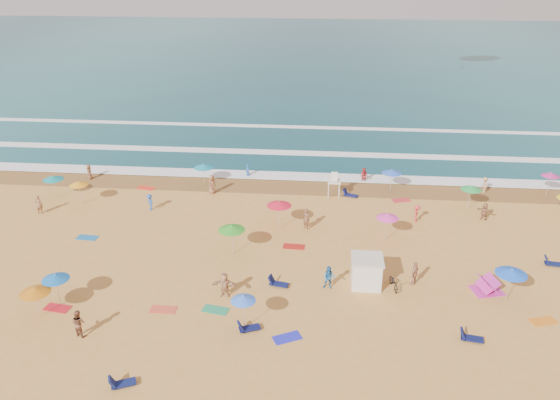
{
  "coord_description": "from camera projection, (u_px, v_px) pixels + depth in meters",
  "views": [
    {
      "loc": [
        3.77,
        -36.89,
        21.4
      ],
      "look_at": [
        -0.02,
        6.0,
        1.5
      ],
      "focal_mm": 35.0,
      "sensor_mm": 36.0,
      "label": 1
    }
  ],
  "objects": [
    {
      "name": "loungers",
      "position": [
        325.0,
        283.0,
        38.04
      ],
      "size": [
        51.68,
        26.83,
        0.34
      ],
      "color": "#0F1E4F",
      "rests_on": "ground"
    },
    {
      "name": "lifeguard_stand",
      "position": [
        334.0,
        186.0,
        51.31
      ],
      "size": [
        1.2,
        1.2,
        2.1
      ],
      "primitive_type": null,
      "color": "white",
      "rests_on": "ground"
    },
    {
      "name": "towels",
      "position": [
        254.0,
        264.0,
        40.58
      ],
      "size": [
        34.99,
        22.77,
        0.03
      ],
      "color": "red",
      "rests_on": "ground"
    },
    {
      "name": "ground",
      "position": [
        273.0,
        249.0,
        42.64
      ],
      "size": [
        220.0,
        220.0,
        0.0
      ],
      "primitive_type": "plane",
      "color": "gold",
      "rests_on": "ground"
    },
    {
      "name": "beachgoers",
      "position": [
        270.0,
        223.0,
        44.88
      ],
      "size": [
        43.43,
        26.91,
        2.14
      ],
      "color": "#2461AB",
      "rests_on": "ground"
    },
    {
      "name": "cabana_roof",
      "position": [
        367.0,
        259.0,
        37.34
      ],
      "size": [
        2.2,
        2.2,
        0.12
      ],
      "primitive_type": "cube",
      "color": "silver",
      "rests_on": "cabana"
    },
    {
      "name": "ocean",
      "position": [
        312.0,
        57.0,
        118.6
      ],
      "size": [
        220.0,
        140.0,
        0.18
      ],
      "primitive_type": "cube",
      "color": "#0C4756",
      "rests_on": "ground"
    },
    {
      "name": "beach_umbrellas",
      "position": [
        276.0,
        214.0,
        43.58
      ],
      "size": [
        49.03,
        25.55,
        0.78
      ],
      "color": "orange",
      "rests_on": "ground"
    },
    {
      "name": "surf_foam",
      "position": [
        292.0,
        155.0,
        61.88
      ],
      "size": [
        200.0,
        18.7,
        0.05
      ],
      "color": "white",
      "rests_on": "ground"
    },
    {
      "name": "bicycle",
      "position": [
        394.0,
        283.0,
        37.59
      ],
      "size": [
        0.95,
        1.82,
        0.91
      ],
      "primitive_type": "imported",
      "rotation": [
        0.0,
        0.0,
        0.21
      ],
      "color": "black",
      "rests_on": "ground"
    },
    {
      "name": "popup_tents",
      "position": [
        545.0,
        259.0,
        40.16
      ],
      "size": [
        12.24,
        9.21,
        1.2
      ],
      "color": "#D72FA9",
      "rests_on": "ground"
    },
    {
      "name": "wet_sand",
      "position": [
        286.0,
        186.0,
        53.94
      ],
      "size": [
        220.0,
        220.0,
        0.0
      ],
      "primitive_type": "plane",
      "color": "olive",
      "rests_on": "ground"
    },
    {
      "name": "cabana",
      "position": [
        366.0,
        272.0,
        37.78
      ],
      "size": [
        2.0,
        2.0,
        2.0
      ],
      "primitive_type": "cube",
      "color": "white",
      "rests_on": "ground"
    }
  ]
}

